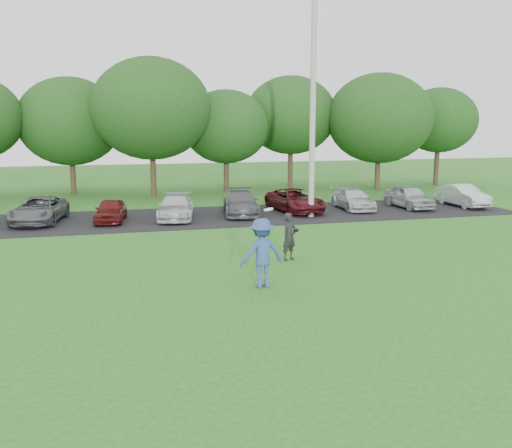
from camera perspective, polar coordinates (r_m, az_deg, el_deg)
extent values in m
plane|color=#25651C|center=(16.27, 3.13, -6.64)|extent=(100.00, 100.00, 0.00)
cube|color=black|center=(28.62, -4.80, 0.75)|extent=(32.00, 6.50, 0.03)
cylinder|color=#A6A7A1|center=(28.18, 5.69, 11.17)|extent=(0.28, 0.28, 10.40)
imported|color=#324D8D|center=(16.34, 0.58, -2.91)|extent=(1.40, 0.93, 2.01)
cylinder|color=white|center=(15.92, 1.25, 1.48)|extent=(0.27, 0.27, 0.08)
imported|color=black|center=(19.57, 3.35, -1.26)|extent=(0.72, 0.64, 1.65)
cube|color=black|center=(19.41, 4.03, -0.64)|extent=(0.17, 0.16, 0.10)
imported|color=#56585E|center=(28.56, -20.90, 1.33)|extent=(2.67, 4.59, 1.20)
imported|color=#581313|center=(27.78, -14.33, 1.35)|extent=(1.74, 3.38, 1.10)
imported|color=silver|center=(28.04, -8.04, 1.73)|extent=(2.31, 4.26, 1.17)
imported|color=#515458|center=(29.00, -1.53, 2.13)|extent=(2.33, 4.36, 1.20)
imported|color=#491015|center=(30.03, 3.93, 2.38)|extent=(2.46, 4.46, 1.18)
imported|color=silver|center=(31.24, 9.65, 2.47)|extent=(1.69, 3.81, 1.09)
imported|color=#B4B7BB|center=(32.40, 15.04, 2.67)|extent=(1.54, 3.66, 1.23)
imported|color=silver|center=(33.86, 19.98, 2.69)|extent=(1.35, 3.67, 1.20)
cylinder|color=#38281C|center=(39.45, -17.83, 4.49)|extent=(0.36, 0.36, 2.20)
ellipsoid|color=#214C19|center=(39.28, -18.12, 9.73)|extent=(6.68, 6.68, 5.68)
cylinder|color=#38281C|center=(36.68, -10.24, 4.81)|extent=(0.36, 0.36, 2.70)
ellipsoid|color=#214C19|center=(36.53, -10.45, 11.28)|extent=(7.42, 7.42, 6.31)
cylinder|color=#38281C|center=(38.78, -2.98, 4.88)|extent=(0.36, 0.36, 2.20)
ellipsoid|color=#214C19|center=(38.61, -3.03, 9.70)|extent=(5.76, 5.76, 4.90)
cylinder|color=#38281C|center=(41.39, 3.45, 5.56)|extent=(0.36, 0.36, 2.70)
ellipsoid|color=#214C19|center=(41.25, 3.50, 10.81)|extent=(6.50, 6.50, 5.53)
cylinder|color=#38281C|center=(40.91, 12.04, 4.95)|extent=(0.36, 0.36, 2.20)
ellipsoid|color=#214C19|center=(40.75, 12.25, 10.29)|extent=(7.24, 7.24, 6.15)
cylinder|color=#38281C|center=(44.80, 17.59, 5.46)|extent=(0.36, 0.36, 2.70)
ellipsoid|color=#214C19|center=(44.67, 17.83, 9.86)|extent=(5.58, 5.58, 4.74)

